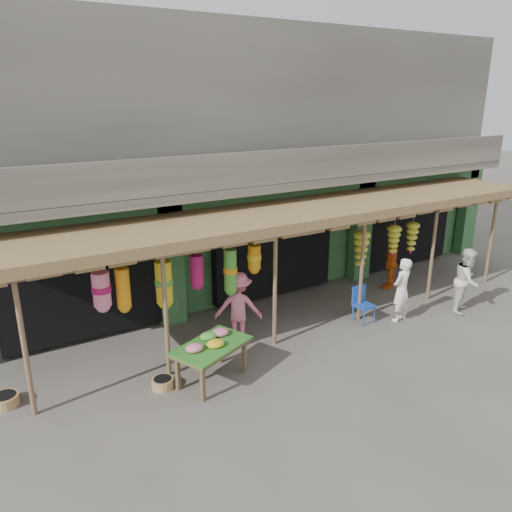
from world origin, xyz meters
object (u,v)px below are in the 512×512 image
flower_table (211,346)px  person_front (402,290)px  person_vendor (391,262)px  person_shopper (238,307)px  person_right (467,280)px  blue_chair (362,302)px

flower_table → person_front: person_front is taller
person_vendor → person_shopper: bearing=-22.3°
person_vendor → person_right: bearing=72.8°
flower_table → person_right: person_right is taller
person_vendor → person_shopper: person_shopper is taller
person_right → person_shopper: 5.98m
person_front → person_vendor: (1.39, 1.70, -0.03)m
blue_chair → person_front: (0.83, -0.47, 0.30)m
person_vendor → person_front: bearing=22.0°
person_right → person_vendor: (-0.44, 2.17, -0.07)m
person_shopper → person_vendor: bearing=-142.6°
person_front → person_shopper: 4.09m
flower_table → person_vendor: (6.56, 1.74, 0.05)m
blue_chair → person_front: bearing=-31.7°
person_right → person_shopper: person_right is taller
flower_table → person_front: (5.17, 0.04, 0.07)m
blue_chair → person_right: size_ratio=0.53×
blue_chair → person_shopper: bearing=166.4°
person_vendor → person_shopper: 5.36m
person_front → person_right: (1.83, -0.47, 0.04)m
person_front → flower_table: bearing=-11.5°
person_front → person_right: person_right is taller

